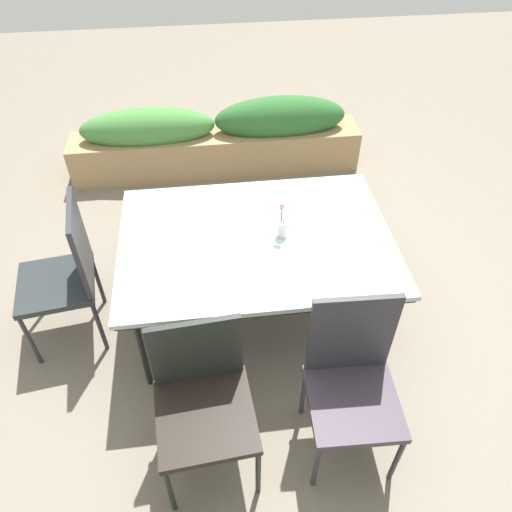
{
  "coord_description": "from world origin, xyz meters",
  "views": [
    {
      "loc": [
        -0.3,
        -2.16,
        2.72
      ],
      "look_at": [
        -0.03,
        0.08,
        0.56
      ],
      "focal_mm": 34.62,
      "sensor_mm": 36.0,
      "label": 1
    }
  ],
  "objects_px": {
    "chair_end_left": "(67,270)",
    "chair_near_right": "(352,376)",
    "dining_table": "(256,243)",
    "chair_near_left": "(202,395)",
    "planter_box": "(217,139)",
    "flower_vase": "(282,225)"
  },
  "relations": [
    {
      "from": "chair_end_left",
      "to": "chair_near_right",
      "type": "distance_m",
      "value": 1.81
    },
    {
      "from": "dining_table",
      "to": "planter_box",
      "type": "distance_m",
      "value": 1.89
    },
    {
      "from": "chair_near_right",
      "to": "planter_box",
      "type": "xyz_separation_m",
      "value": [
        -0.52,
        2.78,
        -0.22
      ]
    },
    {
      "from": "chair_end_left",
      "to": "planter_box",
      "type": "distance_m",
      "value": 2.12
    },
    {
      "from": "planter_box",
      "to": "chair_near_right",
      "type": "bearing_deg",
      "value": -79.45
    },
    {
      "from": "dining_table",
      "to": "chair_near_right",
      "type": "height_order",
      "value": "chair_near_right"
    },
    {
      "from": "chair_near_right",
      "to": "flower_vase",
      "type": "bearing_deg",
      "value": -74.33
    },
    {
      "from": "chair_end_left",
      "to": "chair_near_right",
      "type": "bearing_deg",
      "value": -128.8
    },
    {
      "from": "chair_near_right",
      "to": "chair_near_left",
      "type": "relative_size",
      "value": 1.08
    },
    {
      "from": "chair_near_left",
      "to": "flower_vase",
      "type": "bearing_deg",
      "value": -124.53
    },
    {
      "from": "dining_table",
      "to": "planter_box",
      "type": "bearing_deg",
      "value": 94.24
    },
    {
      "from": "chair_near_left",
      "to": "planter_box",
      "type": "relative_size",
      "value": 0.35
    },
    {
      "from": "chair_near_left",
      "to": "flower_vase",
      "type": "relative_size",
      "value": 3.68
    },
    {
      "from": "dining_table",
      "to": "chair_near_left",
      "type": "height_order",
      "value": "chair_near_left"
    },
    {
      "from": "chair_end_left",
      "to": "chair_near_right",
      "type": "xyz_separation_m",
      "value": [
        1.55,
        -0.94,
        -0.02
      ]
    },
    {
      "from": "chair_end_left",
      "to": "flower_vase",
      "type": "bearing_deg",
      "value": -98.22
    },
    {
      "from": "flower_vase",
      "to": "chair_end_left",
      "type": "bearing_deg",
      "value": 179.46
    },
    {
      "from": "chair_near_right",
      "to": "chair_near_left",
      "type": "distance_m",
      "value": 0.76
    },
    {
      "from": "chair_near_right",
      "to": "dining_table",
      "type": "bearing_deg",
      "value": -65.43
    },
    {
      "from": "chair_end_left",
      "to": "planter_box",
      "type": "relative_size",
      "value": 0.38
    },
    {
      "from": "planter_box",
      "to": "chair_end_left",
      "type": "bearing_deg",
      "value": -119.35
    },
    {
      "from": "chair_near_right",
      "to": "flower_vase",
      "type": "relative_size",
      "value": 3.98
    }
  ]
}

